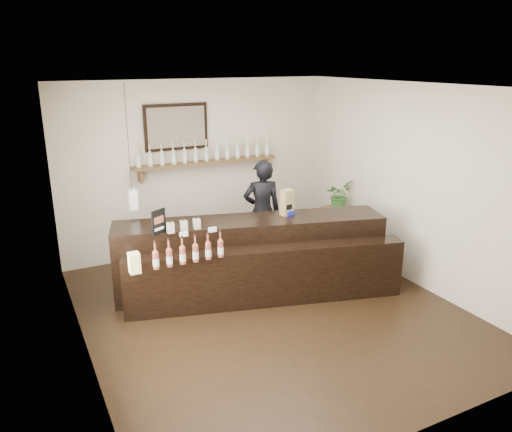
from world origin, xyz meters
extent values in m
plane|color=black|center=(0.00, 0.00, 0.00)|extent=(5.00, 5.00, 0.00)
plane|color=beige|center=(0.00, 2.50, 1.40)|extent=(4.50, 0.00, 4.50)
plane|color=beige|center=(0.00, -2.50, 1.40)|extent=(4.50, 0.00, 4.50)
plane|color=beige|center=(-2.25, 0.00, 1.40)|extent=(0.00, 5.00, 5.00)
plane|color=beige|center=(2.25, 0.00, 1.40)|extent=(0.00, 5.00, 5.00)
plane|color=white|center=(0.00, 0.00, 2.80)|extent=(5.00, 5.00, 0.00)
cube|color=brown|center=(0.10, 2.37, 1.50)|extent=(2.40, 0.25, 0.04)
cube|color=brown|center=(-0.98, 2.40, 1.38)|extent=(0.04, 0.20, 0.20)
cube|color=brown|center=(1.18, 2.40, 1.38)|extent=(0.04, 0.20, 0.20)
cube|color=black|center=(-0.35, 2.47, 2.08)|extent=(1.02, 0.04, 0.72)
cube|color=#403829|center=(-0.35, 2.44, 2.08)|extent=(0.92, 0.01, 0.62)
cube|color=white|center=(-1.30, 1.60, 1.25)|extent=(0.12, 0.12, 0.28)
cylinder|color=black|center=(-1.30, 1.60, 2.09)|extent=(0.01, 0.01, 1.41)
cylinder|color=beige|center=(-1.00, 2.37, 1.62)|extent=(0.07, 0.07, 0.20)
cone|color=beige|center=(-1.00, 2.37, 1.75)|extent=(0.07, 0.07, 0.05)
cylinder|color=beige|center=(-1.00, 2.37, 1.81)|extent=(0.02, 0.02, 0.07)
cylinder|color=gold|center=(-1.00, 2.37, 1.86)|extent=(0.03, 0.03, 0.02)
cylinder|color=white|center=(-1.00, 2.37, 1.60)|extent=(0.07, 0.07, 0.09)
cylinder|color=beige|center=(-0.82, 2.37, 1.62)|extent=(0.07, 0.07, 0.20)
cone|color=beige|center=(-0.82, 2.37, 1.75)|extent=(0.07, 0.07, 0.05)
cylinder|color=beige|center=(-0.82, 2.37, 1.81)|extent=(0.02, 0.02, 0.07)
cylinder|color=gold|center=(-0.82, 2.37, 1.86)|extent=(0.03, 0.03, 0.02)
cylinder|color=white|center=(-0.82, 2.37, 1.60)|extent=(0.07, 0.07, 0.09)
cylinder|color=beige|center=(-0.63, 2.37, 1.62)|extent=(0.07, 0.07, 0.20)
cone|color=beige|center=(-0.63, 2.37, 1.75)|extent=(0.07, 0.07, 0.05)
cylinder|color=beige|center=(-0.63, 2.37, 1.81)|extent=(0.02, 0.02, 0.07)
cylinder|color=gold|center=(-0.63, 2.37, 1.86)|extent=(0.03, 0.03, 0.02)
cylinder|color=white|center=(-0.63, 2.37, 1.60)|extent=(0.07, 0.07, 0.09)
cylinder|color=beige|center=(-0.45, 2.37, 1.62)|extent=(0.07, 0.07, 0.20)
cone|color=beige|center=(-0.45, 2.37, 1.75)|extent=(0.07, 0.07, 0.05)
cylinder|color=beige|center=(-0.45, 2.37, 1.81)|extent=(0.02, 0.02, 0.07)
cylinder|color=gold|center=(-0.45, 2.37, 1.86)|extent=(0.03, 0.03, 0.02)
cylinder|color=white|center=(-0.45, 2.37, 1.60)|extent=(0.07, 0.07, 0.09)
cylinder|color=beige|center=(-0.27, 2.37, 1.62)|extent=(0.07, 0.07, 0.20)
cone|color=beige|center=(-0.27, 2.37, 1.75)|extent=(0.07, 0.07, 0.05)
cylinder|color=beige|center=(-0.27, 2.37, 1.81)|extent=(0.02, 0.02, 0.07)
cylinder|color=gold|center=(-0.27, 2.37, 1.86)|extent=(0.03, 0.03, 0.02)
cylinder|color=white|center=(-0.27, 2.37, 1.60)|extent=(0.07, 0.07, 0.09)
cylinder|color=beige|center=(-0.08, 2.37, 1.62)|extent=(0.07, 0.07, 0.20)
cone|color=beige|center=(-0.08, 2.37, 1.75)|extent=(0.07, 0.07, 0.05)
cylinder|color=beige|center=(-0.08, 2.37, 1.81)|extent=(0.02, 0.02, 0.07)
cylinder|color=gold|center=(-0.08, 2.37, 1.86)|extent=(0.03, 0.03, 0.02)
cylinder|color=white|center=(-0.08, 2.37, 1.60)|extent=(0.07, 0.07, 0.09)
cylinder|color=beige|center=(0.10, 2.37, 1.62)|extent=(0.07, 0.07, 0.20)
cone|color=beige|center=(0.10, 2.37, 1.75)|extent=(0.07, 0.07, 0.05)
cylinder|color=beige|center=(0.10, 2.37, 1.81)|extent=(0.02, 0.02, 0.07)
cylinder|color=gold|center=(0.10, 2.37, 1.86)|extent=(0.03, 0.03, 0.02)
cylinder|color=white|center=(0.10, 2.37, 1.60)|extent=(0.07, 0.07, 0.09)
cylinder|color=beige|center=(0.28, 2.37, 1.62)|extent=(0.07, 0.07, 0.20)
cone|color=beige|center=(0.28, 2.37, 1.75)|extent=(0.07, 0.07, 0.05)
cylinder|color=beige|center=(0.28, 2.37, 1.81)|extent=(0.02, 0.02, 0.07)
cylinder|color=gold|center=(0.28, 2.37, 1.86)|extent=(0.03, 0.03, 0.02)
cylinder|color=white|center=(0.28, 2.37, 1.60)|extent=(0.07, 0.07, 0.09)
cylinder|color=beige|center=(0.47, 2.37, 1.62)|extent=(0.07, 0.07, 0.20)
cone|color=beige|center=(0.47, 2.37, 1.75)|extent=(0.07, 0.07, 0.05)
cylinder|color=beige|center=(0.47, 2.37, 1.81)|extent=(0.02, 0.02, 0.07)
cylinder|color=gold|center=(0.47, 2.37, 1.86)|extent=(0.03, 0.03, 0.02)
cylinder|color=white|center=(0.47, 2.37, 1.60)|extent=(0.07, 0.07, 0.09)
cylinder|color=beige|center=(0.65, 2.37, 1.62)|extent=(0.07, 0.07, 0.20)
cone|color=beige|center=(0.65, 2.37, 1.75)|extent=(0.07, 0.07, 0.05)
cylinder|color=beige|center=(0.65, 2.37, 1.81)|extent=(0.02, 0.02, 0.07)
cylinder|color=gold|center=(0.65, 2.37, 1.86)|extent=(0.03, 0.03, 0.02)
cylinder|color=white|center=(0.65, 2.37, 1.60)|extent=(0.07, 0.07, 0.09)
cylinder|color=beige|center=(0.83, 2.37, 1.62)|extent=(0.07, 0.07, 0.20)
cone|color=beige|center=(0.83, 2.37, 1.75)|extent=(0.07, 0.07, 0.05)
cylinder|color=beige|center=(0.83, 2.37, 1.81)|extent=(0.02, 0.02, 0.07)
cylinder|color=gold|center=(0.83, 2.37, 1.86)|extent=(0.03, 0.03, 0.02)
cylinder|color=white|center=(0.83, 2.37, 1.60)|extent=(0.07, 0.07, 0.09)
cylinder|color=beige|center=(1.02, 2.37, 1.62)|extent=(0.07, 0.07, 0.20)
cone|color=beige|center=(1.02, 2.37, 1.75)|extent=(0.07, 0.07, 0.05)
cylinder|color=beige|center=(1.02, 2.37, 1.81)|extent=(0.02, 0.02, 0.07)
cylinder|color=gold|center=(1.02, 2.37, 1.86)|extent=(0.03, 0.03, 0.02)
cylinder|color=white|center=(1.02, 2.37, 1.60)|extent=(0.07, 0.07, 0.09)
cylinder|color=beige|center=(1.20, 2.37, 1.62)|extent=(0.07, 0.07, 0.20)
cone|color=beige|center=(1.20, 2.37, 1.75)|extent=(0.07, 0.07, 0.05)
cylinder|color=beige|center=(1.20, 2.37, 1.81)|extent=(0.02, 0.02, 0.07)
cylinder|color=gold|center=(1.20, 2.37, 1.86)|extent=(0.03, 0.03, 0.02)
cylinder|color=white|center=(1.20, 2.37, 1.60)|extent=(0.07, 0.07, 0.09)
cube|color=black|center=(0.06, 0.70, 0.51)|extent=(3.70, 1.59, 1.02)
cube|color=black|center=(0.06, 0.22, 0.39)|extent=(3.62, 1.28, 0.78)
cube|color=white|center=(-0.96, 0.46, 1.05)|extent=(0.10, 0.04, 0.05)
cube|color=white|center=(-0.59, 0.46, 1.05)|extent=(0.10, 0.04, 0.05)
cube|color=#F1E793|center=(-1.64, 0.22, 0.84)|extent=(0.12, 0.12, 0.12)
cube|color=#F1E793|center=(-1.64, 0.22, 0.96)|extent=(0.12, 0.12, 0.12)
cube|color=beige|center=(-1.07, 0.65, 1.09)|extent=(0.08, 0.08, 0.13)
cube|color=beige|center=(-1.07, 0.60, 1.09)|extent=(0.07, 0.00, 0.06)
cylinder|color=black|center=(-1.07, 0.65, 1.18)|extent=(0.02, 0.02, 0.03)
cube|color=beige|center=(-0.90, 0.65, 1.09)|extent=(0.08, 0.08, 0.13)
cube|color=beige|center=(-0.90, 0.60, 1.09)|extent=(0.07, 0.00, 0.06)
cylinder|color=black|center=(-0.90, 0.65, 1.18)|extent=(0.02, 0.02, 0.03)
cube|color=beige|center=(-0.73, 0.65, 1.09)|extent=(0.08, 0.08, 0.13)
cube|color=beige|center=(-0.73, 0.60, 1.09)|extent=(0.07, 0.00, 0.06)
cylinder|color=black|center=(-0.73, 0.65, 1.18)|extent=(0.02, 0.02, 0.03)
cylinder|color=#974233|center=(-1.39, 0.22, 0.88)|extent=(0.07, 0.07, 0.20)
cone|color=#974233|center=(-1.39, 0.22, 1.00)|extent=(0.07, 0.07, 0.05)
cylinder|color=#974233|center=(-1.39, 0.22, 1.06)|extent=(0.02, 0.02, 0.07)
cylinder|color=black|center=(-1.39, 0.22, 1.11)|extent=(0.03, 0.03, 0.02)
cylinder|color=white|center=(-1.39, 0.22, 0.86)|extent=(0.07, 0.07, 0.09)
cylinder|color=#974233|center=(-1.23, 0.22, 0.88)|extent=(0.07, 0.07, 0.20)
cone|color=#974233|center=(-1.23, 0.22, 1.00)|extent=(0.07, 0.07, 0.05)
cylinder|color=#974233|center=(-1.23, 0.22, 1.06)|extent=(0.02, 0.02, 0.07)
cylinder|color=black|center=(-1.23, 0.22, 1.11)|extent=(0.03, 0.03, 0.02)
cylinder|color=white|center=(-1.23, 0.22, 0.86)|extent=(0.07, 0.07, 0.09)
cylinder|color=#974233|center=(-1.07, 0.22, 0.88)|extent=(0.07, 0.07, 0.20)
cone|color=#974233|center=(-1.07, 0.22, 1.00)|extent=(0.07, 0.07, 0.05)
cylinder|color=#974233|center=(-1.07, 0.22, 1.06)|extent=(0.02, 0.02, 0.07)
cylinder|color=black|center=(-1.07, 0.22, 1.11)|extent=(0.03, 0.03, 0.02)
cylinder|color=white|center=(-1.07, 0.22, 0.86)|extent=(0.07, 0.07, 0.09)
cylinder|color=#974233|center=(-0.91, 0.22, 0.88)|extent=(0.07, 0.07, 0.20)
cone|color=#974233|center=(-0.91, 0.22, 1.00)|extent=(0.07, 0.07, 0.05)
cylinder|color=#974233|center=(-0.91, 0.22, 1.06)|extent=(0.02, 0.02, 0.07)
cylinder|color=black|center=(-0.91, 0.22, 1.11)|extent=(0.03, 0.03, 0.02)
cylinder|color=white|center=(-0.91, 0.22, 0.86)|extent=(0.07, 0.07, 0.09)
cylinder|color=#974233|center=(-0.75, 0.22, 0.88)|extent=(0.07, 0.07, 0.20)
cone|color=#974233|center=(-0.75, 0.22, 1.00)|extent=(0.07, 0.07, 0.05)
cylinder|color=#974233|center=(-0.75, 0.22, 1.06)|extent=(0.02, 0.02, 0.07)
cylinder|color=black|center=(-0.75, 0.22, 1.11)|extent=(0.03, 0.03, 0.02)
cylinder|color=white|center=(-0.75, 0.22, 0.86)|extent=(0.07, 0.07, 0.09)
cylinder|color=#974233|center=(-0.59, 0.22, 0.88)|extent=(0.07, 0.07, 0.20)
cone|color=#974233|center=(-0.59, 0.22, 1.00)|extent=(0.07, 0.07, 0.05)
cylinder|color=#974233|center=(-0.59, 0.22, 1.06)|extent=(0.02, 0.02, 0.07)
cylinder|color=black|center=(-0.59, 0.22, 1.11)|extent=(0.03, 0.03, 0.02)
cylinder|color=white|center=(-0.59, 0.22, 0.86)|extent=(0.07, 0.07, 0.09)
cube|color=black|center=(-1.20, 0.69, 1.18)|extent=(0.20, 0.13, 0.31)
cube|color=#984E37|center=(-1.20, 0.68, 1.20)|extent=(0.14, 0.08, 0.09)
cube|color=white|center=(-1.20, 0.68, 1.09)|extent=(0.14, 0.08, 0.04)
cube|color=olive|center=(0.60, 0.66, 1.20)|extent=(0.18, 0.15, 0.36)
cube|color=black|center=(0.60, 0.59, 1.15)|extent=(0.10, 0.02, 0.07)
cube|color=#1A27B7|center=(0.63, 0.61, 1.05)|extent=(0.14, 0.08, 0.06)
cylinder|color=#1A27B7|center=(0.63, 0.61, 1.10)|extent=(0.08, 0.05, 0.07)
cube|color=brown|center=(2.00, 1.36, 0.37)|extent=(0.43, 0.55, 0.74)
imported|color=#376F2C|center=(2.00, 1.36, 0.97)|extent=(0.55, 0.53, 0.47)
imported|color=black|center=(0.68, 1.55, 0.92)|extent=(0.76, 0.59, 1.84)
camera|label=1|loc=(-2.77, -5.05, 3.10)|focal=35.00mm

